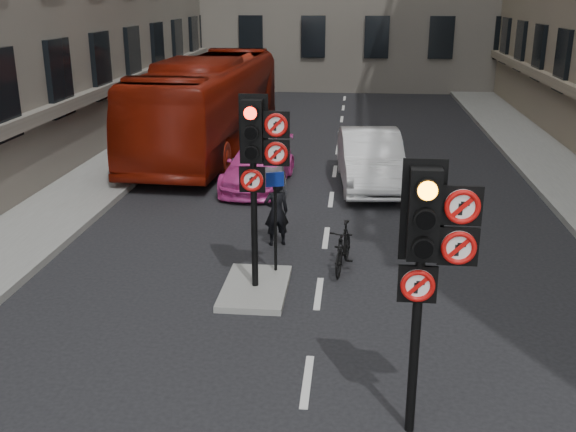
% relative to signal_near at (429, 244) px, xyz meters
% --- Properties ---
extents(pavement_left, '(3.00, 50.00, 0.16)m').
position_rel_signal_near_xyz_m(pavement_left, '(-8.69, 11.01, -2.50)').
color(pavement_left, gray).
rests_on(pavement_left, ground).
extents(centre_island, '(1.20, 2.00, 0.12)m').
position_rel_signal_near_xyz_m(centre_island, '(-2.69, 4.01, -2.52)').
color(centre_island, gray).
rests_on(centre_island, ground).
extents(signal_near, '(0.91, 0.40, 3.58)m').
position_rel_signal_near_xyz_m(signal_near, '(0.00, 0.00, 0.00)').
color(signal_near, black).
rests_on(signal_near, ground).
extents(signal_far, '(0.91, 0.40, 3.58)m').
position_rel_signal_near_xyz_m(signal_far, '(-2.60, 4.00, 0.12)').
color(signal_far, black).
rests_on(signal_far, centre_island).
extents(car_silver, '(1.92, 3.98, 1.31)m').
position_rel_signal_near_xyz_m(car_silver, '(-3.61, 11.32, -1.93)').
color(car_silver, '#B8BAC0').
rests_on(car_silver, ground).
extents(car_white, '(2.08, 4.92, 1.58)m').
position_rel_signal_near_xyz_m(car_white, '(-0.43, 11.51, -1.79)').
color(car_white, silver).
rests_on(car_white, ground).
extents(car_pink, '(1.91, 4.17, 1.18)m').
position_rel_signal_near_xyz_m(car_pink, '(-3.63, 11.18, -1.99)').
color(car_pink, '#E242A5').
rests_on(car_pink, ground).
extents(bus_red, '(3.25, 11.76, 3.24)m').
position_rel_signal_near_xyz_m(bus_red, '(-5.99, 15.58, -0.96)').
color(bus_red, maroon).
rests_on(bus_red, ground).
extents(motorcycle, '(0.68, 1.63, 0.95)m').
position_rel_signal_near_xyz_m(motorcycle, '(-1.06, 5.22, -2.11)').
color(motorcycle, black).
rests_on(motorcycle, ground).
extents(motorcyclist, '(0.65, 0.54, 1.53)m').
position_rel_signal_near_xyz_m(motorcyclist, '(-2.57, 6.48, -1.82)').
color(motorcyclist, black).
rests_on(motorcyclist, ground).
extents(info_sign, '(0.34, 0.15, 2.02)m').
position_rel_signal_near_xyz_m(info_sign, '(-2.39, 4.74, -1.16)').
color(info_sign, black).
rests_on(info_sign, centre_island).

